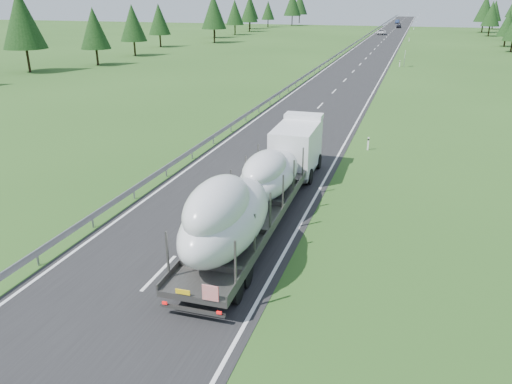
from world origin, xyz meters
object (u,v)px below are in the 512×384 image
(boat_truck, at_px, (259,184))
(distant_car_dark, at_px, (399,26))
(distant_car_blue, at_px, (397,22))
(highway_sign, at_px, (405,56))
(distant_van, at_px, (382,32))

(boat_truck, xyz_separation_m, distant_car_dark, (-1.47, 174.31, -1.55))
(boat_truck, xyz_separation_m, distant_car_blue, (-3.54, 206.37, -1.47))
(distant_car_dark, height_order, distant_car_blue, distant_car_blue)
(highway_sign, relative_size, boat_truck, 0.13)
(distant_van, height_order, distant_car_dark, distant_van)
(highway_sign, xyz_separation_m, distant_car_dark, (-6.07, 109.11, -1.14))
(boat_truck, relative_size, distant_car_dark, 4.91)
(boat_truck, xyz_separation_m, distant_van, (-4.78, 138.64, -1.46))
(boat_truck, bearing_deg, distant_car_blue, 90.98)
(distant_car_blue, bearing_deg, boat_truck, -88.41)
(highway_sign, bearing_deg, distant_car_blue, 93.30)
(highway_sign, relative_size, distant_car_dark, 0.66)
(distant_car_dark, bearing_deg, distant_car_blue, 96.03)
(highway_sign, distance_m, distant_car_dark, 109.29)
(boat_truck, relative_size, distant_car_blue, 4.21)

